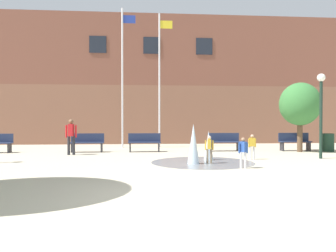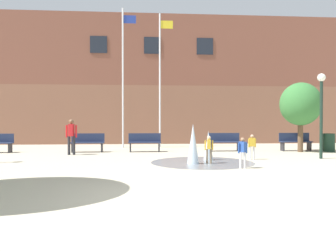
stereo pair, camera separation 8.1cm
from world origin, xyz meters
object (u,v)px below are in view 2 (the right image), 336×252
Objects in this scene: park_bench_under_left_flagpole at (88,142)px; street_tree_near_building at (301,104)px; flagpole_left at (123,74)px; flagpole_right at (160,76)px; park_bench_under_right_flagpole at (145,142)px; lamp_post_right_lane at (321,102)px; teen_by_trashcan at (71,134)px; trash_can at (329,143)px; child_running at (252,145)px; park_bench_near_trashcan at (224,142)px; child_in_fountain at (209,147)px; park_bench_far_right at (295,141)px; child_with_pink_shirt at (243,150)px.

park_bench_under_left_flagpole is 10.57m from street_tree_near_building.
flagpole_left is 1.03× the size of flagpole_right.
lamp_post_right_lane is at bearing -26.50° from park_bench_under_right_flagpole.
flagpole_right reaches higher than park_bench_under_left_flagpole.
teen_by_trashcan reaches higher than trash_can.
park_bench_under_right_flagpole is 5.55m from child_running.
child_running is at bearing -27.72° from park_bench_under_left_flagpole.
child_in_fountain is (-1.76, -4.81, 0.10)m from park_bench_near_trashcan.
teen_by_trashcan is 7.84m from child_running.
teen_by_trashcan is at bearing -158.85° from park_bench_under_right_flagpole.
flagpole_right is 9.54m from trash_can.
teen_by_trashcan reaches higher than park_bench_far_right.
park_bench_near_trashcan is 1.78× the size of trash_can.
park_bench_far_right is at bearing -1.70° from park_bench_near_trashcan.
lamp_post_right_lane is at bearing -99.75° from park_bench_far_right.
flagpole_left is (-3.46, 7.39, 3.64)m from child_in_fountain.
child_with_pink_shirt is 9.59m from flagpole_right.
child_with_pink_shirt is at bearing -138.24° from trash_can.
flagpole_right reaches higher than lamp_post_right_lane.
flagpole_left is at bearing -146.35° from child_in_fountain.
flagpole_left is (-1.21, 2.68, 3.74)m from park_bench_under_right_flagpole.
child_running is (0.17, -3.74, 0.10)m from park_bench_near_trashcan.
child_with_pink_shirt is 1.10× the size of trash_can.
street_tree_near_building is (4.52, 5.31, 1.75)m from child_with_pink_shirt.
child_with_pink_shirt is at bearing -127.47° from park_bench_far_right.
street_tree_near_building is (3.42, 2.98, 1.75)m from child_running.
lamp_post_right_lane is at bearing -45.25° from flagpole_right.
flagpole_right is 8.92m from lamp_post_right_lane.
park_bench_under_left_flagpole is 1.00× the size of park_bench_under_right_flagpole.
park_bench_under_left_flagpole is at bearing -124.65° from child_in_fountain.
trash_can is (8.18, -3.29, -3.64)m from flagpole_right.
child_running is at bearing -49.54° from flagpole_left.
flagpole_left is 2.33× the size of lamp_post_right_lane.
flagpole_left reaches higher than street_tree_near_building.
lamp_post_right_lane reaches higher than park_bench_near_trashcan.
child_with_pink_shirt is at bearing -148.30° from lamp_post_right_lane.
flagpole_right is at bearing -161.13° from child_in_fountain.
flagpole_left reaches higher than trash_can.
child_with_pink_shirt is 0.29× the size of lamp_post_right_lane.
street_tree_near_building is (8.81, -3.34, -1.89)m from flagpole_left.
flagpole_right is (-2.18, 8.65, 3.51)m from child_with_pink_shirt.
flagpole_left is 2.34× the size of street_tree_near_building.
teen_by_trashcan is 1.77× the size of trash_can.
teen_by_trashcan reaches higher than park_bench_under_left_flagpole.
park_bench_under_right_flagpole is 1.62× the size of child_running.
flagpole_left reaches higher than park_bench_far_right.
park_bench_far_right is at bearing 80.25° from lamp_post_right_lane.
park_bench_under_right_flagpole is 0.47× the size of lamp_post_right_lane.
park_bench_far_right is 1.62× the size of child_with_pink_shirt.
trash_can is at bearing -3.04° from park_bench_under_left_flagpole.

